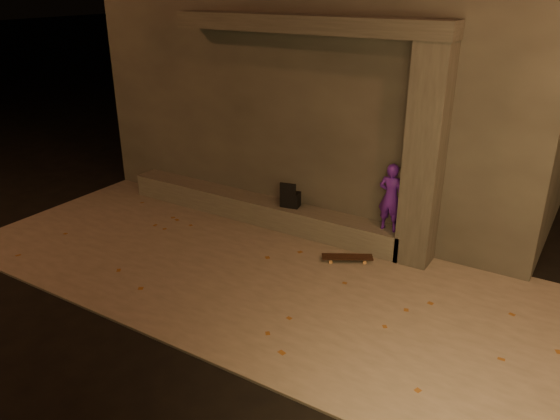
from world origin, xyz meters
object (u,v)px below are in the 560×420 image
Objects in this scene: column at (425,159)px; skateboard at (347,257)px; backpack at (290,198)px; skateboarder at (391,197)px.

skateboard is (-0.94, -0.65, -1.72)m from column.
column is at bearing -11.29° from backpack.
skateboarder is (-0.50, 0.00, -0.76)m from column.
skateboarder is 1.40× the size of skateboard.
skateboard is at bearing -145.37° from column.
backpack is at bearing 1.81° from skateboarder.
skateboard is at bearing 57.65° from skateboarder.
skateboarder is at bearing -11.29° from backpack.
backpack is 0.58× the size of skateboard.
backpack is (-1.96, 0.00, -0.43)m from skateboarder.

